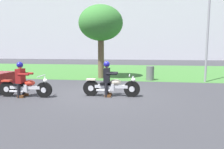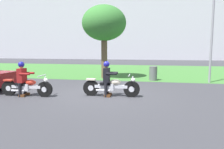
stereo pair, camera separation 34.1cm
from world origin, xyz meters
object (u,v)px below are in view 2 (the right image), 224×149
(motorcycle_lead, at_px, (111,87))
(tree_roadside, at_px, (104,24))
(streetlight_pole, at_px, (215,20))
(trash_can, at_px, (153,73))
(rider_follow, at_px, (22,76))
(motorcycle_follow, at_px, (27,87))
(rider_lead, at_px, (107,76))

(motorcycle_lead, height_order, tree_roadside, tree_roadside)
(motorcycle_lead, relative_size, streetlight_pole, 0.42)
(streetlight_pole, relative_size, trash_can, 6.45)
(streetlight_pole, bearing_deg, rider_follow, -149.41)
(trash_can, bearing_deg, motorcycle_follow, -134.06)
(motorcycle_lead, xyz_separation_m, trash_can, (1.67, 4.55, 0.03))
(motorcycle_lead, distance_m, rider_follow, 3.55)
(rider_follow, bearing_deg, motorcycle_follow, -0.88)
(rider_lead, height_order, rider_follow, rider_lead)
(rider_follow, bearing_deg, tree_roadside, 68.12)
(motorcycle_lead, bearing_deg, streetlight_pole, 39.64)
(motorcycle_follow, height_order, streetlight_pole, streetlight_pole)
(rider_follow, distance_m, tree_roadside, 6.59)
(trash_can, bearing_deg, streetlight_pole, -3.71)
(tree_roadside, bearing_deg, rider_lead, -76.05)
(tree_roadside, bearing_deg, rider_follow, -109.85)
(rider_follow, bearing_deg, streetlight_pole, 28.57)
(rider_follow, bearing_deg, trash_can, 42.98)
(rider_lead, height_order, tree_roadside, tree_roadside)
(motorcycle_lead, xyz_separation_m, streetlight_pole, (4.88, 4.34, 3.05))
(motorcycle_follow, bearing_deg, tree_roadside, 69.63)
(motorcycle_follow, xyz_separation_m, trash_can, (4.98, 5.15, 0.05))
(motorcycle_lead, bearing_deg, trash_can, 67.82)
(rider_lead, xyz_separation_m, motorcycle_follow, (-3.14, -0.59, -0.44))
(rider_follow, relative_size, streetlight_pole, 0.25)
(motorcycle_lead, relative_size, rider_follow, 1.64)
(motorcycle_follow, xyz_separation_m, rider_follow, (-0.17, -0.00, 0.43))
(rider_follow, relative_size, trash_can, 1.63)
(motorcycle_lead, xyz_separation_m, motorcycle_follow, (-3.31, -0.60, -0.01))
(rider_lead, distance_m, streetlight_pole, 7.16)
(tree_roadside, xyz_separation_m, streetlight_pole, (6.31, -0.73, -0.01))
(rider_lead, relative_size, trash_can, 1.65)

